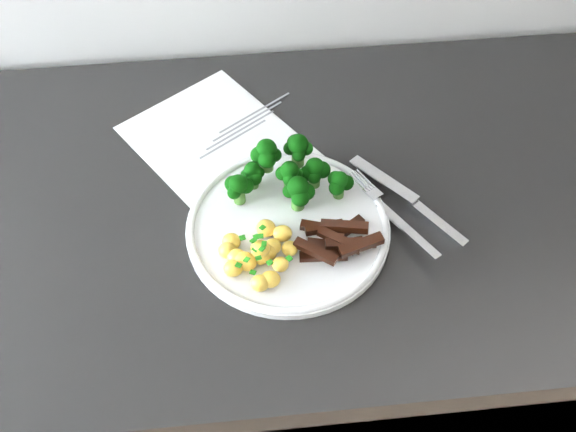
{
  "coord_description": "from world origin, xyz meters",
  "views": [
    {
      "loc": [
        -0.17,
        1.12,
        1.58
      ],
      "look_at": [
        -0.12,
        1.63,
        0.92
      ],
      "focal_mm": 42.08,
      "sensor_mm": 36.0,
      "label": 1
    }
  ],
  "objects_px": {
    "fork": "(396,217)",
    "knife": "(422,210)",
    "recipe_paper": "(225,149)",
    "broccoli": "(288,171)",
    "plate": "(288,227)",
    "potatoes": "(257,254)",
    "beef_strips": "(337,240)",
    "counter": "(335,349)"
  },
  "relations": [
    {
      "from": "fork",
      "to": "recipe_paper",
      "type": "bearing_deg",
      "value": 143.62
    },
    {
      "from": "plate",
      "to": "fork",
      "type": "distance_m",
      "value": 0.14
    },
    {
      "from": "knife",
      "to": "fork",
      "type": "bearing_deg",
      "value": -159.53
    },
    {
      "from": "counter",
      "to": "fork",
      "type": "relative_size",
      "value": 15.5
    },
    {
      "from": "counter",
      "to": "knife",
      "type": "bearing_deg",
      "value": -25.53
    },
    {
      "from": "recipe_paper",
      "to": "beef_strips",
      "type": "bearing_deg",
      "value": -54.48
    },
    {
      "from": "beef_strips",
      "to": "counter",
      "type": "bearing_deg",
      "value": 66.29
    },
    {
      "from": "plate",
      "to": "knife",
      "type": "relative_size",
      "value": 1.6
    },
    {
      "from": "counter",
      "to": "recipe_paper",
      "type": "distance_m",
      "value": 0.49
    },
    {
      "from": "broccoli",
      "to": "potatoes",
      "type": "relative_size",
      "value": 1.62
    },
    {
      "from": "counter",
      "to": "knife",
      "type": "distance_m",
      "value": 0.46
    },
    {
      "from": "fork",
      "to": "knife",
      "type": "bearing_deg",
      "value": 20.47
    },
    {
      "from": "plate",
      "to": "potatoes",
      "type": "distance_m",
      "value": 0.06
    },
    {
      "from": "potatoes",
      "to": "beef_strips",
      "type": "relative_size",
      "value": 0.92
    },
    {
      "from": "fork",
      "to": "knife",
      "type": "distance_m",
      "value": 0.04
    },
    {
      "from": "knife",
      "to": "counter",
      "type": "bearing_deg",
      "value": 154.47
    },
    {
      "from": "recipe_paper",
      "to": "broccoli",
      "type": "bearing_deg",
      "value": -47.32
    },
    {
      "from": "plate",
      "to": "potatoes",
      "type": "xyz_separation_m",
      "value": [
        -0.04,
        -0.05,
        0.01
      ]
    },
    {
      "from": "plate",
      "to": "recipe_paper",
      "type": "bearing_deg",
      "value": 116.28
    },
    {
      "from": "counter",
      "to": "broccoli",
      "type": "bearing_deg",
      "value": 170.15
    },
    {
      "from": "potatoes",
      "to": "fork",
      "type": "distance_m",
      "value": 0.18
    },
    {
      "from": "plate",
      "to": "knife",
      "type": "xyz_separation_m",
      "value": [
        0.17,
        0.01,
        0.0
      ]
    },
    {
      "from": "beef_strips",
      "to": "potatoes",
      "type": "bearing_deg",
      "value": -172.97
    },
    {
      "from": "recipe_paper",
      "to": "plate",
      "type": "height_order",
      "value": "plate"
    },
    {
      "from": "potatoes",
      "to": "fork",
      "type": "relative_size",
      "value": 0.66
    },
    {
      "from": "potatoes",
      "to": "beef_strips",
      "type": "distance_m",
      "value": 0.1
    },
    {
      "from": "recipe_paper",
      "to": "knife",
      "type": "height_order",
      "value": "knife"
    },
    {
      "from": "fork",
      "to": "beef_strips",
      "type": "bearing_deg",
      "value": -160.04
    },
    {
      "from": "potatoes",
      "to": "fork",
      "type": "bearing_deg",
      "value": 12.93
    },
    {
      "from": "counter",
      "to": "fork",
      "type": "bearing_deg",
      "value": -51.02
    },
    {
      "from": "knife",
      "to": "beef_strips",
      "type": "bearing_deg",
      "value": -159.87
    },
    {
      "from": "recipe_paper",
      "to": "potatoes",
      "type": "relative_size",
      "value": 3.31
    },
    {
      "from": "counter",
      "to": "beef_strips",
      "type": "height_order",
      "value": "beef_strips"
    },
    {
      "from": "plate",
      "to": "fork",
      "type": "bearing_deg",
      "value": -2.42
    },
    {
      "from": "broccoli",
      "to": "potatoes",
      "type": "xyz_separation_m",
      "value": [
        -0.05,
        -0.11,
        -0.02
      ]
    },
    {
      "from": "counter",
      "to": "potatoes",
      "type": "xyz_separation_m",
      "value": [
        -0.13,
        -0.09,
        0.47
      ]
    },
    {
      "from": "knife",
      "to": "recipe_paper",
      "type": "bearing_deg",
      "value": 150.52
    },
    {
      "from": "potatoes",
      "to": "beef_strips",
      "type": "height_order",
      "value": "potatoes"
    },
    {
      "from": "plate",
      "to": "broccoli",
      "type": "bearing_deg",
      "value": 84.47
    },
    {
      "from": "plate",
      "to": "beef_strips",
      "type": "xyz_separation_m",
      "value": [
        0.06,
        -0.03,
        0.01
      ]
    },
    {
      "from": "beef_strips",
      "to": "recipe_paper",
      "type": "bearing_deg",
      "value": 125.52
    },
    {
      "from": "potatoes",
      "to": "knife",
      "type": "bearing_deg",
      "value": 14.31
    }
  ]
}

